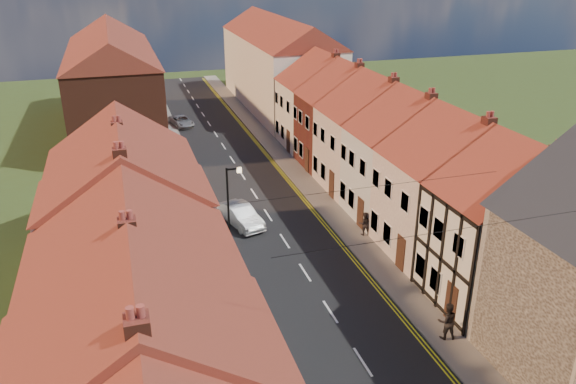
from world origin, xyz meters
The scene contains 19 objects.
road centered at (0.00, 30.00, 0.01)m, with size 7.00×90.00×0.02m, color black.
pavement_left centered at (-4.40, 30.00, 0.06)m, with size 1.80×90.00×0.12m, color gray.
pavement_right centered at (4.40, 30.00, 0.06)m, with size 1.80×90.00×0.12m, color gray.
cottage_r_tudor centered at (9.27, 12.70, 4.47)m, with size 8.30×5.20×9.00m.
cottage_r_white_near centered at (9.30, 18.10, 4.47)m, with size 8.30×6.00×9.00m.
cottage_r_cream_mid centered at (9.30, 23.50, 4.48)m, with size 8.30×5.20×9.00m.
cottage_r_pink centered at (9.30, 28.90, 4.47)m, with size 8.30×6.00×9.00m.
cottage_r_white_far centered at (9.30, 34.30, 4.48)m, with size 8.30×5.20×9.00m.
cottage_r_cream_far centered at (9.30, 39.70, 4.47)m, with size 8.30×6.00×9.00m.
cottage_l_white centered at (-9.30, 11.95, 4.37)m, with size 8.30×6.90×8.80m.
cottage_l_brick_mid centered at (-9.30, 18.05, 4.53)m, with size 8.30×5.70×9.10m.
cottage_l_pink centered at (-9.30, 23.85, 4.37)m, with size 8.30×6.30×8.80m.
block_right_far centered at (9.30, 55.00, 5.29)m, with size 8.30×24.20×10.50m.
block_left_far centered at (-9.30, 50.00, 5.29)m, with size 8.30×24.20×10.50m.
lamppost centered at (-3.81, 20.00, 3.54)m, with size 0.88×0.15×6.00m.
car_mid centered at (-2.13, 25.12, 0.70)m, with size 1.49×4.26×1.40m, color #9EA1A5.
car_distant centered at (-2.92, 50.00, 0.55)m, with size 1.82×3.95×1.10m, color #929599.
pedestrian_right centered at (4.37, 10.32, 1.05)m, with size 0.91×0.71×1.87m, color black.
pedestrian_right_b centered at (5.10, 21.17, 0.90)m, with size 0.76×0.59×1.56m, color #292221.
Camera 1 is at (-9.13, -8.20, 16.81)m, focal length 35.00 mm.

